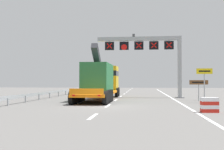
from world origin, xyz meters
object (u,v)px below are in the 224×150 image
(crash_barrier_striped, at_px, (209,105))
(overhead_lane_gantry, at_px, (150,49))
(exit_sign_yellow, at_px, (204,77))
(tourist_info_sign_brown, at_px, (199,85))
(heavy_haul_truck_orange, at_px, (102,80))

(crash_barrier_striped, bearing_deg, overhead_lane_gantry, 102.28)
(overhead_lane_gantry, xyz_separation_m, exit_sign_yellow, (4.47, -7.02, -3.34))
(overhead_lane_gantry, xyz_separation_m, tourist_info_sign_brown, (4.53, -4.25, -4.02))
(exit_sign_yellow, relative_size, tourist_info_sign_brown, 1.51)
(heavy_haul_truck_orange, xyz_separation_m, exit_sign_yellow, (9.61, -4.26, 0.22))
(overhead_lane_gantry, distance_m, heavy_haul_truck_orange, 6.83)
(crash_barrier_striped, bearing_deg, exit_sign_yellow, 79.96)
(crash_barrier_striped, bearing_deg, heavy_haul_truck_orange, 125.29)
(tourist_info_sign_brown, distance_m, crash_barrier_striped, 10.37)
(exit_sign_yellow, bearing_deg, overhead_lane_gantry, 122.48)
(tourist_info_sign_brown, height_order, crash_barrier_striped, tourist_info_sign_brown)
(overhead_lane_gantry, relative_size, crash_barrier_striped, 9.34)
(tourist_info_sign_brown, bearing_deg, exit_sign_yellow, -91.22)
(tourist_info_sign_brown, bearing_deg, heavy_haul_truck_orange, 171.25)
(overhead_lane_gantry, relative_size, heavy_haul_truck_orange, 0.69)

